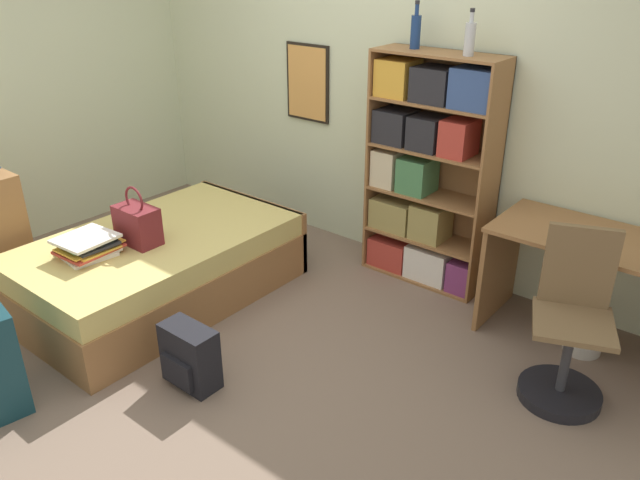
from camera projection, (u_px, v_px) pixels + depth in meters
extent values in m
plane|color=#756051|center=(233.00, 332.00, 3.95)|extent=(14.00, 14.00, 0.00)
cube|color=beige|center=(383.00, 85.00, 4.52)|extent=(10.00, 0.06, 2.60)
cube|color=black|center=(308.00, 83.00, 4.90)|extent=(0.42, 0.02, 0.60)
cube|color=#DB994C|center=(307.00, 83.00, 4.89)|extent=(0.38, 0.01, 0.56)
cube|color=beige|center=(7.00, 78.00, 4.72)|extent=(0.06, 10.00, 2.60)
cube|color=olive|center=(160.00, 277.00, 4.28)|extent=(1.10, 1.83, 0.32)
cube|color=tan|center=(156.00, 246.00, 4.17)|extent=(1.07, 1.80, 0.16)
cube|color=olive|center=(252.00, 225.00, 4.87)|extent=(1.10, 0.04, 0.47)
cube|color=maroon|center=(138.00, 225.00, 3.98)|extent=(0.29, 0.18, 0.25)
torus|color=maroon|center=(134.00, 200.00, 3.91)|extent=(0.18, 0.02, 0.18)
cube|color=silver|center=(87.00, 254.00, 3.87)|extent=(0.32, 0.32, 0.02)
cube|color=silver|center=(89.00, 251.00, 3.87)|extent=(0.29, 0.30, 0.02)
cube|color=#B2382D|center=(89.00, 249.00, 3.85)|extent=(0.31, 0.36, 0.02)
cube|color=gold|center=(90.00, 247.00, 3.85)|extent=(0.30, 0.27, 0.01)
cube|color=gold|center=(90.00, 245.00, 3.84)|extent=(0.26, 0.36, 0.01)
cube|color=#232328|center=(91.00, 243.00, 3.84)|extent=(0.28, 0.27, 0.02)
cube|color=#427A4C|center=(87.00, 241.00, 3.83)|extent=(0.21, 0.30, 0.02)
cube|color=silver|center=(85.00, 238.00, 3.81)|extent=(0.32, 0.35, 0.02)
cube|color=olive|center=(378.00, 160.00, 4.52)|extent=(0.02, 0.31, 1.61)
cube|color=olive|center=(489.00, 187.00, 4.03)|extent=(0.02, 0.31, 1.61)
cube|color=olive|center=(441.00, 167.00, 4.38)|extent=(0.88, 0.01, 1.61)
cube|color=olive|center=(422.00, 275.00, 4.61)|extent=(0.85, 0.31, 0.02)
cube|color=olive|center=(425.00, 236.00, 4.48)|extent=(0.85, 0.31, 0.02)
cube|color=olive|center=(429.00, 195.00, 4.34)|extent=(0.85, 0.31, 0.02)
cube|color=olive|center=(432.00, 150.00, 4.20)|extent=(0.85, 0.31, 0.02)
cube|color=olive|center=(436.00, 103.00, 4.06)|extent=(0.85, 0.31, 0.02)
cube|color=olive|center=(440.00, 54.00, 3.93)|extent=(0.85, 0.31, 0.02)
cube|color=#B2382D|center=(393.00, 252.00, 4.70)|extent=(0.31, 0.23, 0.21)
cube|color=silver|center=(431.00, 262.00, 4.51)|extent=(0.32, 0.23, 0.24)
cube|color=#7A336B|center=(463.00, 275.00, 4.36)|extent=(0.16, 0.23, 0.22)
cube|color=#99894C|center=(395.00, 213.00, 4.56)|extent=(0.32, 0.23, 0.22)
cube|color=#99894C|center=(431.00, 221.00, 4.39)|extent=(0.23, 0.23, 0.25)
cube|color=beige|center=(390.00, 167.00, 4.45)|extent=(0.18, 0.23, 0.26)
cube|color=#427A4C|center=(417.00, 175.00, 4.33)|extent=(0.22, 0.23, 0.24)
cube|color=#232328|center=(396.00, 126.00, 4.30)|extent=(0.25, 0.23, 0.23)
cube|color=#232328|center=(428.00, 133.00, 4.16)|extent=(0.22, 0.23, 0.22)
cube|color=#B2382D|center=(459.00, 138.00, 4.03)|extent=(0.19, 0.23, 0.24)
cube|color=gold|center=(398.00, 78.00, 4.16)|extent=(0.24, 0.23, 0.24)
cube|color=#232328|center=(435.00, 84.00, 4.00)|extent=(0.26, 0.23, 0.22)
cube|color=#334C84|center=(476.00, 88.00, 3.84)|extent=(0.27, 0.23, 0.25)
cylinder|color=navy|center=(416.00, 32.00, 4.00)|extent=(0.07, 0.07, 0.21)
cylinder|color=navy|center=(417.00, 10.00, 3.94)|extent=(0.03, 0.03, 0.07)
cylinder|color=#232328|center=(417.00, 2.00, 3.92)|extent=(0.03, 0.03, 0.02)
cylinder|color=#B7BCC1|center=(470.00, 40.00, 3.75)|extent=(0.06, 0.06, 0.19)
cylinder|color=#B7BCC1|center=(472.00, 17.00, 3.70)|extent=(0.03, 0.03, 0.06)
cylinder|color=#232328|center=(473.00, 10.00, 3.68)|extent=(0.03, 0.03, 0.02)
cube|color=olive|center=(616.00, 244.00, 3.48)|extent=(1.34, 0.61, 0.02)
cube|color=olive|center=(499.00, 266.00, 4.01)|extent=(0.03, 0.57, 0.70)
cylinder|color=black|center=(559.00, 393.00, 3.37)|extent=(0.44, 0.44, 0.06)
cylinder|color=#333338|center=(565.00, 363.00, 3.28)|extent=(0.05, 0.05, 0.46)
cube|color=brown|center=(573.00, 323.00, 3.17)|extent=(0.52, 0.52, 0.03)
cube|color=brown|center=(579.00, 266.00, 3.23)|extent=(0.35, 0.17, 0.45)
cube|color=black|center=(190.00, 356.00, 3.42)|extent=(0.33, 0.17, 0.36)
cube|color=black|center=(177.00, 373.00, 3.37)|extent=(0.23, 0.03, 0.16)
cylinder|color=#B7B2A8|center=(585.00, 332.00, 3.72)|extent=(0.22, 0.22, 0.25)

